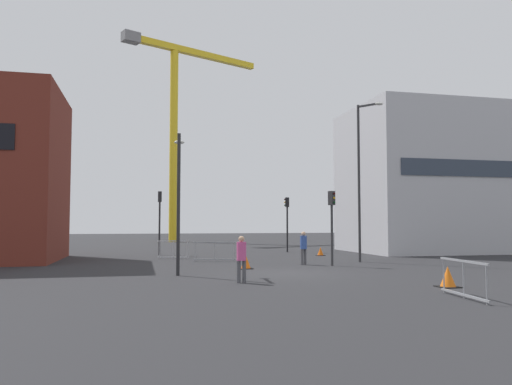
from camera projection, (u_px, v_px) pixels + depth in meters
ground at (290, 273)px, 21.20m from camera, size 160.00×160.00×0.00m
office_block at (433, 181)px, 37.50m from camera, size 12.10×9.07×10.55m
construction_crane at (177, 109)px, 56.98m from camera, size 16.10×8.24×22.57m
streetlamp_tall at (361, 171)px, 27.48m from camera, size 1.04×1.20×8.64m
streetlamp_short at (179, 189)px, 20.69m from camera, size 0.44×1.70×5.79m
traffic_light_crosswalk at (160, 212)px, 33.40m from camera, size 0.24×0.37×4.21m
traffic_light_corner at (332, 215)px, 25.00m from camera, size 0.34×0.39×3.71m
traffic_light_near at (287, 215)px, 36.68m from camera, size 0.39×0.30×3.98m
pedestrian_walking at (241, 256)px, 17.87m from camera, size 0.34×0.34×1.66m
pedestrian_waiting at (304, 245)px, 25.56m from camera, size 0.34×0.34×1.68m
safety_barrier_left_run at (464, 278)px, 14.19m from camera, size 0.32×2.52×1.08m
safety_barrier_mid_span at (215, 251)px, 27.86m from camera, size 2.43×0.35×1.08m
safety_barrier_rear at (173, 249)px, 29.82m from camera, size 1.82×0.22×1.08m
traffic_cone_by_barrier at (448, 277)px, 16.63m from camera, size 0.68×0.68×0.69m
traffic_cone_striped at (320, 252)px, 32.61m from camera, size 0.54×0.54×0.54m
traffic_cone_on_verge at (246, 263)px, 23.26m from camera, size 0.62×0.62×0.63m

